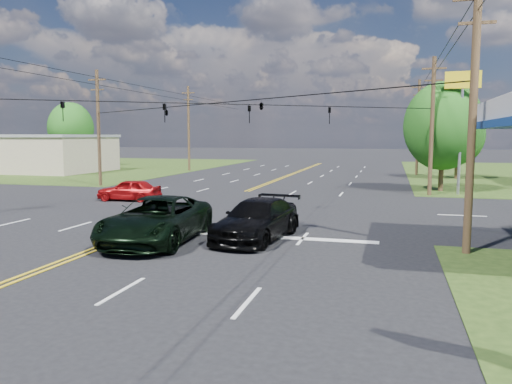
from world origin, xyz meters
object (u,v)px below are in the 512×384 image
(pole_se, at_px, (473,113))
(tree_right_a, at_px, (443,126))
(retail_nw, at_px, (34,154))
(pole_ne, at_px, (432,125))
(tree_right_b, at_px, (458,135))
(pole_left_far, at_px, (189,127))
(suv_black, at_px, (257,220))
(pickup_dkgreen, at_px, (157,220))
(pole_nw, at_px, (99,126))
(tree_far_l, at_px, (71,128))
(pole_right_far, at_px, (418,126))

(pole_se, bearing_deg, tree_right_a, 87.27)
(retail_nw, xyz_separation_m, pole_se, (43.00, -31.00, 2.92))
(pole_se, distance_m, pole_ne, 18.00)
(tree_right_b, bearing_deg, pole_left_far, 172.28)
(retail_nw, height_order, tree_right_a, tree_right_a)
(tree_right_a, height_order, tree_right_b, tree_right_a)
(pole_left_far, distance_m, suv_black, 41.03)
(pole_left_far, distance_m, pickup_dkgreen, 40.99)
(pole_nw, relative_size, suv_black, 1.73)
(pole_ne, relative_size, tree_far_l, 1.09)
(pole_nw, bearing_deg, pole_right_far, 36.16)
(pole_nw, height_order, pole_right_far, pole_right_far)
(pickup_dkgreen, bearing_deg, retail_nw, 130.94)
(pole_nw, height_order, pickup_dkgreen, pole_nw)
(tree_far_l, bearing_deg, pole_left_far, -11.89)
(tree_right_b, bearing_deg, retail_nw, -177.54)
(pole_ne, height_order, pole_right_far, pole_right_far)
(pole_se, bearing_deg, tree_far_l, 137.66)
(retail_nw, relative_size, suv_black, 2.91)
(pole_right_far, bearing_deg, tree_far_l, 174.92)
(pole_nw, distance_m, suv_black, 25.61)
(pole_nw, bearing_deg, pole_ne, 0.00)
(pole_left_far, height_order, tree_right_a, pole_left_far)
(pole_ne, distance_m, pole_right_far, 19.00)
(pole_right_far, distance_m, pickup_dkgreen, 39.97)
(pole_ne, distance_m, suv_black, 19.58)
(tree_right_a, relative_size, pickup_dkgreen, 1.29)
(pole_nw, xyz_separation_m, suv_black, (18.23, -17.50, -4.12))
(pole_se, bearing_deg, suv_black, 176.32)
(pole_left_far, bearing_deg, pole_ne, -36.16)
(pole_ne, height_order, tree_right_b, pole_ne)
(pole_right_far, bearing_deg, retail_nw, -172.06)
(tree_far_l, bearing_deg, pickup_dkgreen, -51.39)
(pole_se, relative_size, tree_right_b, 1.34)
(tree_right_a, bearing_deg, tree_right_b, 78.23)
(tree_right_a, bearing_deg, pole_se, -92.73)
(pole_left_far, height_order, suv_black, pole_left_far)
(retail_nw, xyz_separation_m, tree_right_a, (44.00, -10.00, 2.87))
(tree_far_l, bearing_deg, tree_right_a, -23.50)
(tree_right_b, bearing_deg, pole_right_far, 131.19)
(tree_right_b, xyz_separation_m, pickup_dkgreen, (-14.91, -34.06, -3.33))
(tree_right_b, distance_m, suv_black, 34.57)
(pole_right_far, height_order, tree_far_l, pole_right_far)
(pole_ne, distance_m, pole_left_far, 32.20)
(retail_nw, distance_m, pole_ne, 45.02)
(pole_nw, bearing_deg, pickup_dkgreen, -52.57)
(pole_left_far, bearing_deg, pole_nw, -90.00)
(tree_right_b, bearing_deg, pole_se, -96.05)
(pole_nw, distance_m, pickup_dkgreen, 24.34)
(pole_ne, xyz_separation_m, pole_left_far, (-26.00, 19.00, 0.25))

